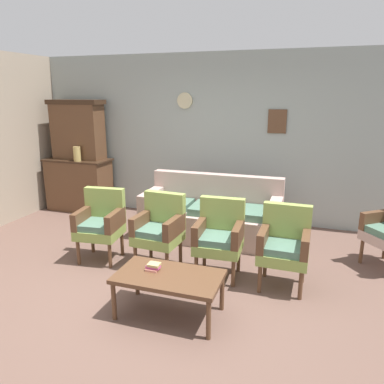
{
  "coord_description": "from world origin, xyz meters",
  "views": [
    {
      "loc": [
        1.47,
        -3.27,
        2.07
      ],
      "look_at": [
        0.04,
        1.03,
        0.85
      ],
      "focal_mm": 34.52,
      "sensor_mm": 36.0,
      "label": 1
    }
  ],
  "objects_px": {
    "side_cabinet": "(79,184)",
    "book_stack_on_table": "(153,267)",
    "floral_couch": "(212,216)",
    "armchair_near_couch_end": "(284,243)",
    "vase_on_cabinet": "(77,154)",
    "armchair_by_doorway": "(101,221)",
    "armchair_row_middle": "(219,235)",
    "coffee_table": "(169,279)",
    "armchair_near_cabinet": "(160,227)"
  },
  "relations": [
    {
      "from": "floral_couch",
      "to": "book_stack_on_table",
      "type": "relative_size",
      "value": 14.96
    },
    {
      "from": "floral_couch",
      "to": "armchair_near_couch_end",
      "type": "xyz_separation_m",
      "value": [
        1.12,
        -1.12,
        0.17
      ]
    },
    {
      "from": "vase_on_cabinet",
      "to": "armchair_near_couch_end",
      "type": "height_order",
      "value": "vase_on_cabinet"
    },
    {
      "from": "floral_couch",
      "to": "side_cabinet",
      "type": "bearing_deg",
      "value": 167.83
    },
    {
      "from": "book_stack_on_table",
      "to": "vase_on_cabinet",
      "type": "bearing_deg",
      "value": 136.15
    },
    {
      "from": "vase_on_cabinet",
      "to": "coffee_table",
      "type": "distance_m",
      "value": 3.67
    },
    {
      "from": "armchair_near_cabinet",
      "to": "book_stack_on_table",
      "type": "xyz_separation_m",
      "value": [
        0.32,
        -0.9,
        -0.05
      ]
    },
    {
      "from": "book_stack_on_table",
      "to": "armchair_row_middle",
      "type": "bearing_deg",
      "value": 64.62
    },
    {
      "from": "vase_on_cabinet",
      "to": "book_stack_on_table",
      "type": "xyz_separation_m",
      "value": [
        2.49,
        -2.39,
        -0.6
      ]
    },
    {
      "from": "floral_couch",
      "to": "armchair_near_cabinet",
      "type": "height_order",
      "value": "same"
    },
    {
      "from": "vase_on_cabinet",
      "to": "armchair_by_doorway",
      "type": "xyz_separation_m",
      "value": [
        1.38,
        -1.53,
        -0.56
      ]
    },
    {
      "from": "armchair_row_middle",
      "to": "book_stack_on_table",
      "type": "xyz_separation_m",
      "value": [
        -0.43,
        -0.9,
        -0.05
      ]
    },
    {
      "from": "armchair_by_doorway",
      "to": "armchair_near_couch_end",
      "type": "height_order",
      "value": "same"
    },
    {
      "from": "floral_couch",
      "to": "vase_on_cabinet",
      "type": "bearing_deg",
      "value": 171.13
    },
    {
      "from": "armchair_near_cabinet",
      "to": "armchair_by_doorway",
      "type": "bearing_deg",
      "value": -176.91
    },
    {
      "from": "armchair_by_doorway",
      "to": "armchair_near_cabinet",
      "type": "distance_m",
      "value": 0.79
    },
    {
      "from": "armchair_by_doorway",
      "to": "vase_on_cabinet",
      "type": "bearing_deg",
      "value": 132.03
    },
    {
      "from": "side_cabinet",
      "to": "vase_on_cabinet",
      "type": "bearing_deg",
      "value": -53.75
    },
    {
      "from": "vase_on_cabinet",
      "to": "armchair_near_cabinet",
      "type": "height_order",
      "value": "vase_on_cabinet"
    },
    {
      "from": "coffee_table",
      "to": "floral_couch",
      "type": "bearing_deg",
      "value": 94.01
    },
    {
      "from": "vase_on_cabinet",
      "to": "coffee_table",
      "type": "height_order",
      "value": "vase_on_cabinet"
    },
    {
      "from": "floral_couch",
      "to": "armchair_near_cabinet",
      "type": "distance_m",
      "value": 1.16
    },
    {
      "from": "armchair_by_doorway",
      "to": "armchair_row_middle",
      "type": "xyz_separation_m",
      "value": [
        1.54,
        0.04,
        0.0
      ]
    },
    {
      "from": "side_cabinet",
      "to": "armchair_near_cabinet",
      "type": "distance_m",
      "value": 2.84
    },
    {
      "from": "armchair_near_couch_end",
      "to": "floral_couch",
      "type": "bearing_deg",
      "value": 134.98
    },
    {
      "from": "vase_on_cabinet",
      "to": "armchair_near_cabinet",
      "type": "bearing_deg",
      "value": -34.45
    },
    {
      "from": "side_cabinet",
      "to": "armchair_row_middle",
      "type": "relative_size",
      "value": 1.28
    },
    {
      "from": "floral_couch",
      "to": "armchair_near_couch_end",
      "type": "relative_size",
      "value": 2.21
    },
    {
      "from": "vase_on_cabinet",
      "to": "armchair_near_couch_end",
      "type": "bearing_deg",
      "value": -22.58
    },
    {
      "from": "side_cabinet",
      "to": "book_stack_on_table",
      "type": "height_order",
      "value": "side_cabinet"
    },
    {
      "from": "side_cabinet",
      "to": "floral_couch",
      "type": "distance_m",
      "value": 2.72
    },
    {
      "from": "armchair_by_doorway",
      "to": "coffee_table",
      "type": "height_order",
      "value": "armchair_by_doorway"
    },
    {
      "from": "side_cabinet",
      "to": "floral_couch",
      "type": "height_order",
      "value": "side_cabinet"
    },
    {
      "from": "vase_on_cabinet",
      "to": "floral_couch",
      "type": "height_order",
      "value": "vase_on_cabinet"
    },
    {
      "from": "armchair_near_cabinet",
      "to": "coffee_table",
      "type": "bearing_deg",
      "value": -62.25
    },
    {
      "from": "side_cabinet",
      "to": "armchair_near_couch_end",
      "type": "xyz_separation_m",
      "value": [
        3.78,
        -1.69,
        0.03
      ]
    },
    {
      "from": "armchair_by_doorway",
      "to": "armchair_row_middle",
      "type": "height_order",
      "value": "same"
    },
    {
      "from": "armchair_row_middle",
      "to": "vase_on_cabinet",
      "type": "bearing_deg",
      "value": 152.88
    },
    {
      "from": "floral_couch",
      "to": "armchair_near_cabinet",
      "type": "relative_size",
      "value": 2.21
    },
    {
      "from": "armchair_by_doorway",
      "to": "side_cabinet",
      "type": "bearing_deg",
      "value": 131.47
    },
    {
      "from": "vase_on_cabinet",
      "to": "armchair_near_cabinet",
      "type": "relative_size",
      "value": 0.28
    },
    {
      "from": "side_cabinet",
      "to": "coffee_table",
      "type": "xyz_separation_m",
      "value": [
        2.8,
        -2.61,
        -0.09
      ]
    },
    {
      "from": "coffee_table",
      "to": "book_stack_on_table",
      "type": "relative_size",
      "value": 7.54
    },
    {
      "from": "armchair_near_cabinet",
      "to": "coffee_table",
      "type": "height_order",
      "value": "armchair_near_cabinet"
    },
    {
      "from": "coffee_table",
      "to": "armchair_row_middle",
      "type": "bearing_deg",
      "value": 75.16
    },
    {
      "from": "side_cabinet",
      "to": "book_stack_on_table",
      "type": "xyz_separation_m",
      "value": [
        2.62,
        -2.57,
        -0.01
      ]
    },
    {
      "from": "side_cabinet",
      "to": "vase_on_cabinet",
      "type": "height_order",
      "value": "vase_on_cabinet"
    },
    {
      "from": "coffee_table",
      "to": "book_stack_on_table",
      "type": "xyz_separation_m",
      "value": [
        -0.18,
        0.04,
        0.08
      ]
    },
    {
      "from": "side_cabinet",
      "to": "armchair_row_middle",
      "type": "bearing_deg",
      "value": -28.76
    },
    {
      "from": "armchair_near_couch_end",
      "to": "coffee_table",
      "type": "xyz_separation_m",
      "value": [
        -0.98,
        -0.92,
        -0.12
      ]
    }
  ]
}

